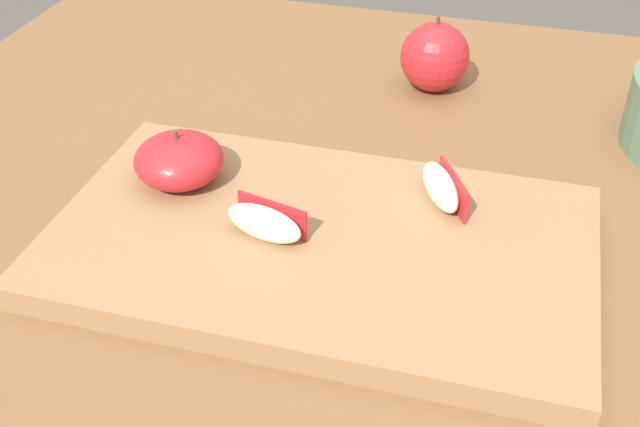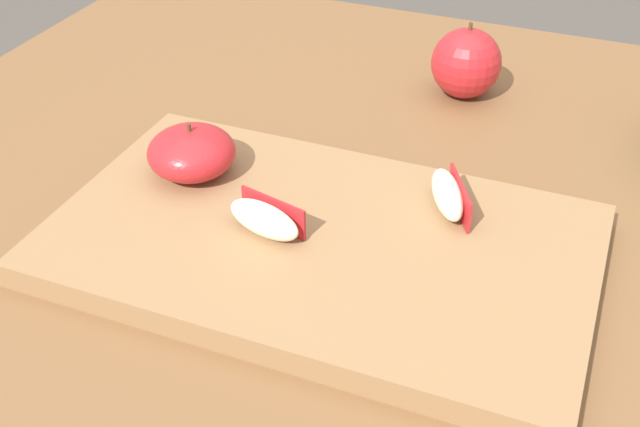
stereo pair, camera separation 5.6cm
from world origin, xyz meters
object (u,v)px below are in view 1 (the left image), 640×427
object	(u,v)px
apple_wedge_back	(441,189)
apple_wedge_right	(265,223)
apple_half_skin_up	(179,160)
cutting_board	(320,244)
whole_apple_crimson	(435,57)

from	to	relation	value
apple_wedge_back	apple_wedge_right	bearing A→B (deg)	-146.18
apple_half_skin_up	apple_wedge_right	xyz separation A→B (m)	(0.10, -0.06, -0.01)
cutting_board	whole_apple_crimson	size ratio (longest dim) A/B	5.17
whole_apple_crimson	apple_wedge_back	bearing A→B (deg)	-79.88
apple_half_skin_up	apple_wedge_back	size ratio (longest dim) A/B	1.14
apple_wedge_back	whole_apple_crimson	size ratio (longest dim) A/B	0.82
apple_half_skin_up	apple_wedge_right	size ratio (longest dim) A/B	1.12
whole_apple_crimson	cutting_board	bearing A→B (deg)	-97.20
apple_wedge_back	whole_apple_crimson	world-z (taller)	whole_apple_crimson
apple_wedge_right	whole_apple_crimson	distance (m)	0.35
cutting_board	apple_wedge_right	bearing A→B (deg)	-158.07
cutting_board	apple_wedge_right	distance (m)	0.05
cutting_board	apple_half_skin_up	world-z (taller)	apple_half_skin_up
apple_wedge_back	apple_half_skin_up	bearing A→B (deg)	-173.17
apple_wedge_right	apple_wedge_back	world-z (taller)	same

